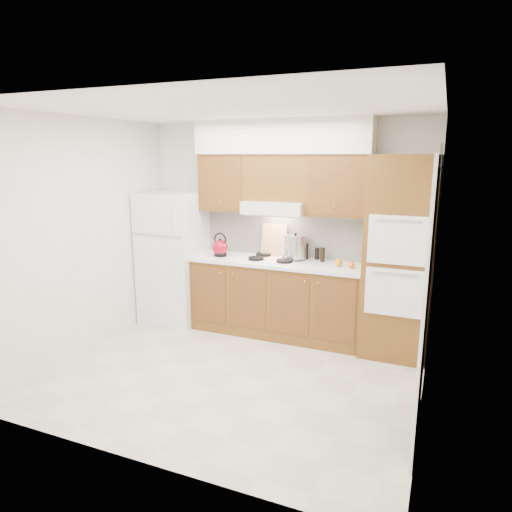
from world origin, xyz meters
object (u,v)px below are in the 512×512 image
(fridge, at_px, (174,258))
(oven_cabinet, at_px, (399,258))
(stock_pot, at_px, (295,247))
(kettle, at_px, (220,248))

(fridge, height_order, oven_cabinet, oven_cabinet)
(oven_cabinet, relative_size, stock_pot, 8.14)
(oven_cabinet, xyz_separation_m, stock_pot, (-1.21, 0.11, 0.01))
(oven_cabinet, height_order, stock_pot, oven_cabinet)
(kettle, height_order, stock_pot, stock_pot)
(kettle, bearing_deg, oven_cabinet, 11.59)
(kettle, bearing_deg, stock_pot, 19.27)
(oven_cabinet, relative_size, kettle, 11.12)
(fridge, height_order, stock_pot, fridge)
(fridge, distance_m, kettle, 0.72)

